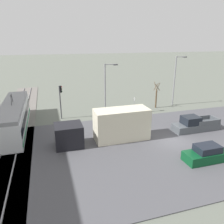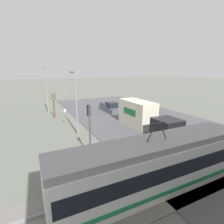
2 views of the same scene
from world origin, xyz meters
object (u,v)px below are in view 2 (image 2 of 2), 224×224
(sedan_car_0, at_px, (149,108))
(traffic_light_pole, at_px, (89,124))
(light_rail_tram, at_px, (155,165))
(pickup_truck, at_px, (110,108))
(street_lamp_near_crossing, at_px, (46,87))
(street_lamp_mid_block, at_px, (76,98))
(box_truck, at_px, (143,116))
(no_parking_sign, at_px, (65,115))
(street_tree, at_px, (54,106))

(sedan_car_0, distance_m, traffic_light_pole, 19.87)
(light_rail_tram, bearing_deg, sedan_car_0, -126.81)
(light_rail_tram, relative_size, pickup_truck, 2.32)
(light_rail_tram, bearing_deg, street_lamp_near_crossing, -81.37)
(light_rail_tram, relative_size, street_lamp_mid_block, 1.78)
(street_lamp_near_crossing, bearing_deg, box_truck, 125.37)
(traffic_light_pole, distance_m, no_parking_sign, 11.25)
(street_lamp_mid_block, bearing_deg, light_rail_tram, 98.34)
(traffic_light_pole, xyz_separation_m, street_lamp_mid_block, (-0.56, -6.52, 1.30))
(light_rail_tram, bearing_deg, pickup_truck, -107.98)
(light_rail_tram, height_order, traffic_light_pole, traffic_light_pole)
(pickup_truck, height_order, no_parking_sign, no_parking_sign)
(street_tree, distance_m, no_parking_sign, 4.42)
(sedan_car_0, xyz_separation_m, traffic_light_pole, (15.73, 11.90, 2.41))
(box_truck, distance_m, street_tree, 14.71)
(pickup_truck, xyz_separation_m, sedan_car_0, (-6.41, 3.52, -0.07))
(light_rail_tram, distance_m, street_lamp_mid_block, 12.87)
(street_lamp_near_crossing, distance_m, no_parking_sign, 8.82)
(no_parking_sign, bearing_deg, sedan_car_0, -177.12)
(box_truck, relative_size, sedan_car_0, 2.41)
(box_truck, relative_size, no_parking_sign, 4.54)
(box_truck, xyz_separation_m, street_lamp_near_crossing, (10.40, -14.66, 3.06))
(street_lamp_mid_block, relative_size, no_parking_sign, 3.36)
(street_tree, bearing_deg, traffic_light_pole, 93.17)
(no_parking_sign, bearing_deg, light_rail_tram, 97.73)
(traffic_light_pole, relative_size, street_lamp_mid_block, 0.63)
(light_rail_tram, height_order, no_parking_sign, light_rail_tram)
(box_truck, xyz_separation_m, traffic_light_pole, (8.99, 4.46, 1.43))
(traffic_light_pole, relative_size, street_lamp_near_crossing, 0.58)
(box_truck, height_order, no_parking_sign, box_truck)
(light_rail_tram, relative_size, no_parking_sign, 5.98)
(pickup_truck, bearing_deg, no_parking_sign, 25.00)
(street_tree, relative_size, street_lamp_mid_block, 0.57)
(sedan_car_0, height_order, street_tree, street_tree)
(pickup_truck, distance_m, street_lamp_mid_block, 13.01)
(traffic_light_pole, distance_m, street_lamp_near_crossing, 19.24)
(light_rail_tram, distance_m, sedan_car_0, 22.29)
(pickup_truck, relative_size, street_lamp_mid_block, 0.77)
(traffic_light_pole, height_order, no_parking_sign, traffic_light_pole)
(pickup_truck, distance_m, street_tree, 10.24)
(sedan_car_0, xyz_separation_m, street_tree, (16.58, -3.50, 1.25))
(street_tree, bearing_deg, light_rail_tram, 98.64)
(light_rail_tram, bearing_deg, traffic_light_pole, -68.07)
(box_truck, bearing_deg, traffic_light_pole, 26.41)
(box_truck, bearing_deg, street_lamp_mid_block, -13.68)
(pickup_truck, relative_size, no_parking_sign, 2.58)
(light_rail_tram, height_order, sedan_car_0, light_rail_tram)
(traffic_light_pole, bearing_deg, street_lamp_mid_block, -94.94)
(pickup_truck, bearing_deg, sedan_car_0, 151.21)
(light_rail_tram, bearing_deg, street_tree, -81.36)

